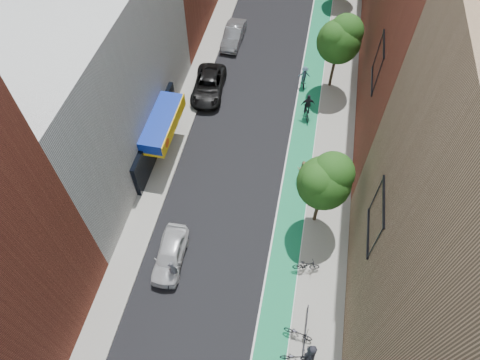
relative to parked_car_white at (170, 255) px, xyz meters
The scene contains 18 objects.
ground 6.13m from the parked_car_white, 58.43° to the right, with size 160.00×160.00×0.00m, color black.
bike_lane 22.03m from the parked_car_white, 70.95° to the left, with size 2.00×68.00×0.01m, color #167D4E.
sidewalk_left 21.01m from the parked_car_white, 97.70° to the left, with size 2.00×68.00×0.15m, color gray.
sidewalk_right 22.97m from the parked_car_white, 65.04° to the left, with size 3.00×68.00×0.15m, color gray.
building_left_white 12.90m from the parked_car_white, 131.56° to the left, with size 8.00×20.00×12.00m, color silver.
tree_near 10.80m from the parked_car_white, 28.68° to the left, with size 3.40×3.36×6.42m.
tree_mid 21.21m from the parked_car_white, 64.87° to the left, with size 3.55×3.53×6.74m.
parked_car_white is the anchor object (origin of this frame).
parked_car_black 16.02m from the parked_car_white, 95.06° to the left, with size 2.52×5.46×1.52m, color black.
parked_car_silver 23.43m from the parked_car_white, 91.94° to the left, with size 1.62×4.65×1.53m, color gray.
cyclist_lead 1.30m from the parked_car_white, 63.97° to the right, with size 0.88×1.96×2.09m.
cyclist_lane_near 11.05m from the parked_car_white, 47.41° to the left, with size 0.87×1.79×1.96m.
cyclist_lane_mid 16.37m from the parked_car_white, 64.00° to the left, with size 1.18×1.97×2.23m.
cyclist_lane_far 19.61m from the parked_car_white, 70.67° to the left, with size 1.11×1.69×1.91m.
parked_bike_near 9.73m from the parked_car_white, 28.01° to the right, with size 0.60×1.73×0.91m, color black.
parked_bike_mid 8.64m from the parked_car_white, ahead, with size 0.49×1.73×1.04m, color black.
parked_bike_far 9.18m from the parked_car_white, 20.70° to the right, with size 0.59×1.71×0.90m, color black.
pedestrian 10.34m from the parked_car_white, 24.83° to the right, with size 0.89×0.58×1.83m, color black.
Camera 1 is at (3.59, -5.97, 25.43)m, focal length 32.00 mm.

